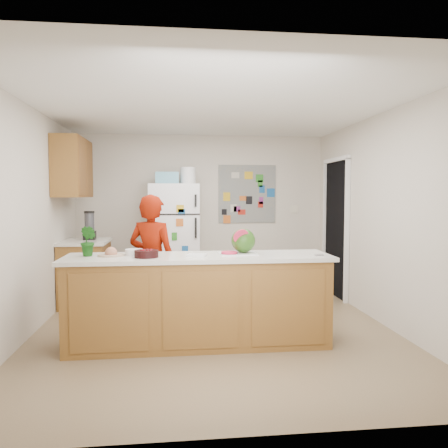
{
  "coord_description": "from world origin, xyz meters",
  "views": [
    {
      "loc": [
        -0.44,
        -4.88,
        1.52
      ],
      "look_at": [
        0.14,
        0.2,
        1.19
      ],
      "focal_mm": 35.0,
      "sensor_mm": 36.0,
      "label": 1
    }
  ],
  "objects": [
    {
      "name": "floor",
      "position": [
        0.0,
        0.0,
        -0.01
      ],
      "size": [
        4.0,
        4.5,
        0.02
      ],
      "primitive_type": "cube",
      "color": "brown",
      "rests_on": "ground"
    },
    {
      "name": "wall_back",
      "position": [
        0.0,
        2.26,
        1.25
      ],
      "size": [
        4.0,
        0.02,
        2.5
      ],
      "primitive_type": "cube",
      "color": "beige",
      "rests_on": "ground"
    },
    {
      "name": "wall_left",
      "position": [
        -2.01,
        0.0,
        1.25
      ],
      "size": [
        0.02,
        4.5,
        2.5
      ],
      "primitive_type": "cube",
      "color": "beige",
      "rests_on": "ground"
    },
    {
      "name": "wall_right",
      "position": [
        2.01,
        0.0,
        1.25
      ],
      "size": [
        0.02,
        4.5,
        2.5
      ],
      "primitive_type": "cube",
      "color": "beige",
      "rests_on": "ground"
    },
    {
      "name": "ceiling",
      "position": [
        0.0,
        0.0,
        2.51
      ],
      "size": [
        4.0,
        4.5,
        0.02
      ],
      "primitive_type": "cube",
      "color": "white",
      "rests_on": "wall_back"
    },
    {
      "name": "doorway",
      "position": [
        1.99,
        1.45,
        1.02
      ],
      "size": [
        0.03,
        0.85,
        2.04
      ],
      "primitive_type": "cube",
      "color": "black",
      "rests_on": "ground"
    },
    {
      "name": "peninsula_base",
      "position": [
        -0.2,
        -0.5,
        0.44
      ],
      "size": [
        2.6,
        0.62,
        0.88
      ],
      "primitive_type": "cube",
      "color": "brown",
      "rests_on": "floor"
    },
    {
      "name": "peninsula_top",
      "position": [
        -0.2,
        -0.5,
        0.9
      ],
      "size": [
        2.68,
        0.7,
        0.04
      ],
      "primitive_type": "cube",
      "color": "silver",
      "rests_on": "peninsula_base"
    },
    {
      "name": "side_counter_base",
      "position": [
        -1.69,
        1.35,
        0.43
      ],
      "size": [
        0.6,
        0.8,
        0.86
      ],
      "primitive_type": "cube",
      "color": "brown",
      "rests_on": "floor"
    },
    {
      "name": "side_counter_top",
      "position": [
        -1.69,
        1.35,
        0.88
      ],
      "size": [
        0.64,
        0.84,
        0.04
      ],
      "primitive_type": "cube",
      "color": "silver",
      "rests_on": "side_counter_base"
    },
    {
      "name": "upper_cabinets",
      "position": [
        -1.82,
        1.3,
        1.9
      ],
      "size": [
        0.35,
        1.0,
        0.8
      ],
      "primitive_type": "cube",
      "color": "brown",
      "rests_on": "wall_left"
    },
    {
      "name": "refrigerator",
      "position": [
        -0.45,
        1.88,
        0.85
      ],
      "size": [
        0.75,
        0.7,
        1.7
      ],
      "primitive_type": "cube",
      "color": "silver",
      "rests_on": "floor"
    },
    {
      "name": "fridge_top_bin",
      "position": [
        -0.55,
        1.88,
        1.79
      ],
      "size": [
        0.35,
        0.28,
        0.18
      ],
      "primitive_type": "cube",
      "color": "#5999B2",
      "rests_on": "refrigerator"
    },
    {
      "name": "photo_collage",
      "position": [
        0.75,
        2.24,
        1.55
      ],
      "size": [
        0.95,
        0.01,
        0.95
      ],
      "primitive_type": "cube",
      "color": "slate",
      "rests_on": "wall_back"
    },
    {
      "name": "person",
      "position": [
        -0.7,
        0.06,
        0.77
      ],
      "size": [
        0.66,
        0.56,
        1.54
      ],
      "primitive_type": "imported",
      "rotation": [
        0.0,
        0.0,
        2.72
      ],
      "color": "#6D1002",
      "rests_on": "floor"
    },
    {
      "name": "blender_appliance",
      "position": [
        -1.64,
        1.45,
        1.09
      ],
      "size": [
        0.13,
        0.13,
        0.38
      ],
      "primitive_type": "cylinder",
      "color": "black",
      "rests_on": "side_counter_top"
    },
    {
      "name": "cutting_board",
      "position": [
        0.2,
        -0.46,
        0.93
      ],
      "size": [
        0.4,
        0.31,
        0.01
      ],
      "primitive_type": "cube",
      "rotation": [
        0.0,
        0.0,
        0.07
      ],
      "color": "white",
      "rests_on": "peninsula_top"
    },
    {
      "name": "watermelon",
      "position": [
        0.26,
        -0.44,
        1.06
      ],
      "size": [
        0.25,
        0.25,
        0.25
      ],
      "primitive_type": "sphere",
      "color": "#1E5F13",
      "rests_on": "cutting_board"
    },
    {
      "name": "watermelon_slice",
      "position": [
        0.11,
        -0.51,
        0.94
      ],
      "size": [
        0.16,
        0.16,
        0.02
      ],
      "primitive_type": "cylinder",
      "color": "red",
      "rests_on": "cutting_board"
    },
    {
      "name": "cherry_bowl",
      "position": [
        -0.72,
        -0.59,
        0.96
      ],
      "size": [
        0.31,
        0.31,
        0.07
      ],
      "primitive_type": "cylinder",
      "rotation": [
        0.0,
        0.0,
        -0.43
      ],
      "color": "black",
      "rests_on": "peninsula_top"
    },
    {
      "name": "white_bowl",
      "position": [
        -0.85,
        -0.41,
        0.95
      ],
      "size": [
        0.21,
        0.21,
        0.06
      ],
      "primitive_type": "cylinder",
      "rotation": [
        0.0,
        0.0,
        -0.24
      ],
      "color": "white",
      "rests_on": "peninsula_top"
    },
    {
      "name": "cobalt_bowl",
      "position": [
        -0.74,
        -0.57,
        0.95
      ],
      "size": [
        0.19,
        0.19,
        0.05
      ],
      "primitive_type": "cylinder",
      "rotation": [
        0.0,
        0.0,
        -0.36
      ],
      "color": "#000869",
      "rests_on": "peninsula_top"
    },
    {
      "name": "plate",
      "position": [
        -1.08,
        -0.44,
        0.93
      ],
      "size": [
        0.34,
        0.34,
        0.02
      ],
      "primitive_type": "cylinder",
      "rotation": [
        0.0,
        0.0,
        0.4
      ],
      "color": "beige",
      "rests_on": "peninsula_top"
    },
    {
      "name": "paper_towel",
      "position": [
        -0.22,
        -0.57,
        0.93
      ],
      "size": [
        0.22,
        0.21,
        0.02
      ],
      "primitive_type": "cube",
      "rotation": [
        0.0,
        0.0,
        -0.26
      ],
      "color": "white",
      "rests_on": "peninsula_top"
    },
    {
      "name": "keys",
      "position": [
        1.0,
        -0.67,
        0.93
      ],
      "size": [
        0.09,
        0.04,
        0.01
      ],
      "primitive_type": "cube",
      "rotation": [
        0.0,
        0.0,
        0.03
      ],
      "color": "gray",
      "rests_on": "peninsula_top"
    },
    {
      "name": "potted_plant",
      "position": [
        -1.29,
        -0.45,
        1.07
      ],
      "size": [
        0.21,
        0.21,
        0.3
      ],
      "primitive_type": "imported",
      "rotation": [
        0.0,
        0.0,
        5.58
      ],
      "color": "#113E13",
      "rests_on": "peninsula_top"
    }
  ]
}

